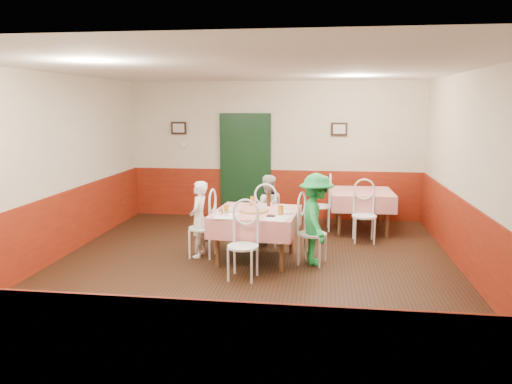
# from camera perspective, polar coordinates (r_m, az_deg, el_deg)

# --- Properties ---
(floor) EXTENTS (7.00, 7.00, 0.00)m
(floor) POSITION_cam_1_polar(r_m,az_deg,el_deg) (7.15, -0.70, -9.08)
(floor) COLOR black
(floor) RESTS_ON ground
(ceiling) EXTENTS (7.00, 7.00, 0.00)m
(ceiling) POSITION_cam_1_polar(r_m,az_deg,el_deg) (6.78, -0.75, 13.91)
(ceiling) COLOR white
(ceiling) RESTS_ON back_wall
(back_wall) EXTENTS (6.00, 0.10, 2.80)m
(back_wall) POSITION_cam_1_polar(r_m,az_deg,el_deg) (10.28, 2.12, 4.76)
(back_wall) COLOR beige
(back_wall) RESTS_ON ground
(front_wall) EXTENTS (6.00, 0.10, 2.80)m
(front_wall) POSITION_cam_1_polar(r_m,az_deg,el_deg) (3.47, -9.22, -5.84)
(front_wall) COLOR beige
(front_wall) RESTS_ON ground
(left_wall) EXTENTS (0.10, 7.00, 2.80)m
(left_wall) POSITION_cam_1_polar(r_m,az_deg,el_deg) (7.84, -22.98, 2.33)
(left_wall) COLOR beige
(left_wall) RESTS_ON ground
(right_wall) EXTENTS (0.10, 7.00, 2.80)m
(right_wall) POSITION_cam_1_polar(r_m,az_deg,el_deg) (7.05, 24.19, 1.47)
(right_wall) COLOR beige
(right_wall) RESTS_ON ground
(wainscot_back) EXTENTS (6.00, 0.03, 1.00)m
(wainscot_back) POSITION_cam_1_polar(r_m,az_deg,el_deg) (10.38, 2.08, -0.20)
(wainscot_back) COLOR maroon
(wainscot_back) RESTS_ON ground
(wainscot_front) EXTENTS (6.00, 0.03, 1.00)m
(wainscot_front) POSITION_cam_1_polar(r_m,az_deg,el_deg) (3.82, -8.75, -18.87)
(wainscot_front) COLOR maroon
(wainscot_front) RESTS_ON ground
(wainscot_left) EXTENTS (0.03, 7.00, 1.00)m
(wainscot_left) POSITION_cam_1_polar(r_m,az_deg,el_deg) (7.99, -22.45, -4.07)
(wainscot_left) COLOR maroon
(wainscot_left) RESTS_ON ground
(wainscot_right) EXTENTS (0.03, 7.00, 1.00)m
(wainscot_right) POSITION_cam_1_polar(r_m,az_deg,el_deg) (7.22, 23.57, -5.61)
(wainscot_right) COLOR maroon
(wainscot_right) RESTS_ON ground
(door) EXTENTS (0.96, 0.06, 2.10)m
(door) POSITION_cam_1_polar(r_m,az_deg,el_deg) (10.34, -1.23, 2.84)
(door) COLOR black
(door) RESTS_ON ground
(picture_left) EXTENTS (0.32, 0.03, 0.26)m
(picture_left) POSITION_cam_1_polar(r_m,az_deg,el_deg) (10.58, -8.82, 7.24)
(picture_left) COLOR black
(picture_left) RESTS_ON back_wall
(picture_right) EXTENTS (0.32, 0.03, 0.26)m
(picture_right) POSITION_cam_1_polar(r_m,az_deg,el_deg) (10.15, 9.49, 7.11)
(picture_right) COLOR black
(picture_right) RESTS_ON back_wall
(thermostat) EXTENTS (0.10, 0.03, 0.10)m
(thermostat) POSITION_cam_1_polar(r_m,az_deg,el_deg) (10.57, -8.25, 5.35)
(thermostat) COLOR white
(thermostat) RESTS_ON back_wall
(main_table) EXTENTS (1.31, 1.31, 0.77)m
(main_table) POSITION_cam_1_polar(r_m,az_deg,el_deg) (7.56, 0.00, -5.04)
(main_table) COLOR red
(main_table) RESTS_ON ground
(second_table) EXTENTS (1.15, 1.15, 0.77)m
(second_table) POSITION_cam_1_polar(r_m,az_deg,el_deg) (9.48, 11.90, -2.17)
(second_table) COLOR red
(second_table) RESTS_ON ground
(chair_left) EXTENTS (0.44, 0.44, 0.90)m
(chair_left) POSITION_cam_1_polar(r_m,az_deg,el_deg) (7.76, -6.16, -4.14)
(chair_left) COLOR white
(chair_left) RESTS_ON ground
(chair_right) EXTENTS (0.51, 0.51, 0.90)m
(chair_right) POSITION_cam_1_polar(r_m,az_deg,el_deg) (7.42, 6.45, -4.81)
(chair_right) COLOR white
(chair_right) RESTS_ON ground
(chair_far) EXTENTS (0.42, 0.42, 0.90)m
(chair_far) POSITION_cam_1_polar(r_m,az_deg,el_deg) (8.36, 1.22, -3.06)
(chair_far) COLOR white
(chair_far) RESTS_ON ground
(chair_near) EXTENTS (0.46, 0.46, 0.90)m
(chair_near) POSITION_cam_1_polar(r_m,az_deg,el_deg) (6.75, -1.52, -6.26)
(chair_near) COLOR white
(chair_near) RESTS_ON ground
(chair_second_a) EXTENTS (0.43, 0.43, 0.90)m
(chair_second_a) POSITION_cam_1_polar(r_m,az_deg,el_deg) (9.44, 7.37, -1.63)
(chair_second_a) COLOR white
(chair_second_a) RESTS_ON ground
(chair_second_b) EXTENTS (0.43, 0.43, 0.90)m
(chair_second_b) POSITION_cam_1_polar(r_m,az_deg,el_deg) (8.73, 12.27, -2.72)
(chair_second_b) COLOR white
(chair_second_b) RESTS_ON ground
(pizza) EXTENTS (0.44, 0.44, 0.03)m
(pizza) POSITION_cam_1_polar(r_m,az_deg,el_deg) (7.43, -0.25, -2.16)
(pizza) COLOR #B74723
(pizza) RESTS_ON main_table
(plate_left) EXTENTS (0.27, 0.27, 0.01)m
(plate_left) POSITION_cam_1_polar(r_m,az_deg,el_deg) (7.56, -3.04, -2.01)
(plate_left) COLOR white
(plate_left) RESTS_ON main_table
(plate_right) EXTENTS (0.27, 0.27, 0.01)m
(plate_right) POSITION_cam_1_polar(r_m,az_deg,el_deg) (7.40, 3.31, -2.27)
(plate_right) COLOR white
(plate_right) RESTS_ON main_table
(plate_far) EXTENTS (0.27, 0.27, 0.01)m
(plate_far) POSITION_cam_1_polar(r_m,az_deg,el_deg) (7.85, 0.41, -1.54)
(plate_far) COLOR white
(plate_far) RESTS_ON main_table
(glass_a) EXTENTS (0.07, 0.07, 0.12)m
(glass_a) POSITION_cam_1_polar(r_m,az_deg,el_deg) (7.30, -3.42, -2.00)
(glass_a) COLOR #BF7219
(glass_a) RESTS_ON main_table
(glass_b) EXTENTS (0.09, 0.09, 0.15)m
(glass_b) POSITION_cam_1_polar(r_m,az_deg,el_deg) (7.20, 2.84, -2.09)
(glass_b) COLOR #BF7219
(glass_b) RESTS_ON main_table
(glass_c) EXTENTS (0.08, 0.08, 0.14)m
(glass_c) POSITION_cam_1_polar(r_m,az_deg,el_deg) (7.87, -0.40, -1.04)
(glass_c) COLOR #BF7219
(glass_c) RESTS_ON main_table
(beer_bottle) EXTENTS (0.07, 0.07, 0.22)m
(beer_bottle) POSITION_cam_1_polar(r_m,az_deg,el_deg) (7.83, 1.47, -0.80)
(beer_bottle) COLOR #381C0A
(beer_bottle) RESTS_ON main_table
(shaker_a) EXTENTS (0.04, 0.04, 0.09)m
(shaker_a) POSITION_cam_1_polar(r_m,az_deg,el_deg) (7.15, -4.14, -2.41)
(shaker_a) COLOR silver
(shaker_a) RESTS_ON main_table
(shaker_b) EXTENTS (0.04, 0.04, 0.09)m
(shaker_b) POSITION_cam_1_polar(r_m,az_deg,el_deg) (7.13, -3.43, -2.43)
(shaker_b) COLOR silver
(shaker_b) RESTS_ON main_table
(shaker_c) EXTENTS (0.04, 0.04, 0.09)m
(shaker_c) POSITION_cam_1_polar(r_m,az_deg,el_deg) (7.24, -3.93, -2.25)
(shaker_c) COLOR #B23319
(shaker_c) RESTS_ON main_table
(menu_left) EXTENTS (0.32, 0.42, 0.00)m
(menu_left) POSITION_cam_1_polar(r_m,az_deg,el_deg) (7.15, -3.48, -2.75)
(menu_left) COLOR white
(menu_left) RESTS_ON main_table
(menu_right) EXTENTS (0.40, 0.47, 0.00)m
(menu_right) POSITION_cam_1_polar(r_m,az_deg,el_deg) (7.02, 2.50, -2.99)
(menu_right) COLOR white
(menu_right) RESTS_ON main_table
(wallet) EXTENTS (0.12, 0.10, 0.02)m
(wallet) POSITION_cam_1_polar(r_m,az_deg,el_deg) (7.11, 1.75, -2.74)
(wallet) COLOR black
(wallet) RESTS_ON main_table
(diner_left) EXTENTS (0.31, 0.45, 1.18)m
(diner_left) POSITION_cam_1_polar(r_m,az_deg,el_deg) (7.74, -6.53, -3.09)
(diner_left) COLOR gray
(diner_left) RESTS_ON ground
(diner_far) EXTENTS (0.65, 0.54, 1.18)m
(diner_far) POSITION_cam_1_polar(r_m,az_deg,el_deg) (8.37, 1.29, -2.04)
(diner_far) COLOR gray
(diner_far) RESTS_ON ground
(diner_right) EXTENTS (0.64, 0.94, 1.35)m
(diner_right) POSITION_cam_1_polar(r_m,az_deg,el_deg) (7.36, 6.88, -3.11)
(diner_right) COLOR gray
(diner_right) RESTS_ON ground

